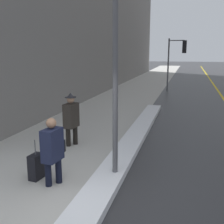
{
  "coord_description": "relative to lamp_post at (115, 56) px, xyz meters",
  "views": [
    {
      "loc": [
        1.84,
        -4.19,
        2.89
      ],
      "look_at": [
        -0.4,
        4.0,
        1.05
      ],
      "focal_mm": 45.0,
      "sensor_mm": 36.0,
      "label": 1
    }
  ],
  "objects": [
    {
      "name": "ground_plane",
      "position": [
        -0.32,
        -1.65,
        -2.79
      ],
      "size": [
        160.0,
        160.0,
        0.0
      ],
      "primitive_type": "plane",
      "color": "#2D2D30"
    },
    {
      "name": "sidewalk_slab",
      "position": [
        -2.32,
        13.35,
        -2.78
      ],
      "size": [
        4.0,
        80.0,
        0.01
      ],
      "color": "#B2AFA8",
      "rests_on": "ground"
    },
    {
      "name": "road_centre_stripe",
      "position": [
        3.68,
        13.35,
        -2.79
      ],
      "size": [
        0.16,
        80.0,
        0.0
      ],
      "color": "gold",
      "rests_on": "ground"
    },
    {
      "name": "snow_bank_curb",
      "position": [
        -0.11,
        3.1,
        -2.7
      ],
      "size": [
        0.67,
        10.73,
        0.17
      ],
      "color": "white",
      "rests_on": "ground"
    },
    {
      "name": "lamp_post",
      "position": [
        0.0,
        0.0,
        0.0
      ],
      "size": [
        0.28,
        0.28,
        4.62
      ],
      "color": "#515156",
      "rests_on": "ground"
    },
    {
      "name": "traffic_light_near",
      "position": [
        0.67,
        15.49,
        -0.03
      ],
      "size": [
        1.31,
        0.32,
        3.81
      ],
      "rotation": [
        0.0,
        0.0,
        0.01
      ],
      "color": "#515156",
      "rests_on": "ground"
    },
    {
      "name": "pedestrian_with_shoulder_bag",
      "position": [
        -1.23,
        -0.64,
        -1.95
      ],
      "size": [
        0.34,
        0.72,
        1.52
      ],
      "rotation": [
        0.0,
        0.0,
        -1.69
      ],
      "color": "black",
      "rests_on": "ground"
    },
    {
      "name": "pedestrian_trailing",
      "position": [
        -1.9,
        1.91,
        -1.88
      ],
      "size": [
        0.36,
        0.54,
        1.67
      ],
      "rotation": [
        0.0,
        0.0,
        -1.69
      ],
      "color": "black",
      "rests_on": "ground"
    },
    {
      "name": "rolling_suitcase",
      "position": [
        -1.74,
        -0.51,
        -2.49
      ],
      "size": [
        0.26,
        0.38,
        0.95
      ],
      "rotation": [
        0.0,
        0.0,
        -1.69
      ],
      "color": "black",
      "rests_on": "ground"
    }
  ]
}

